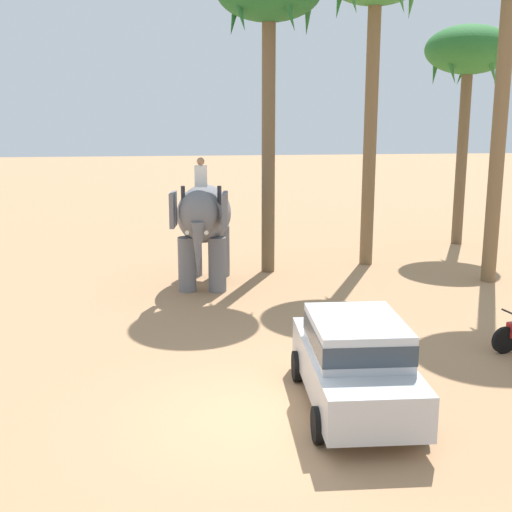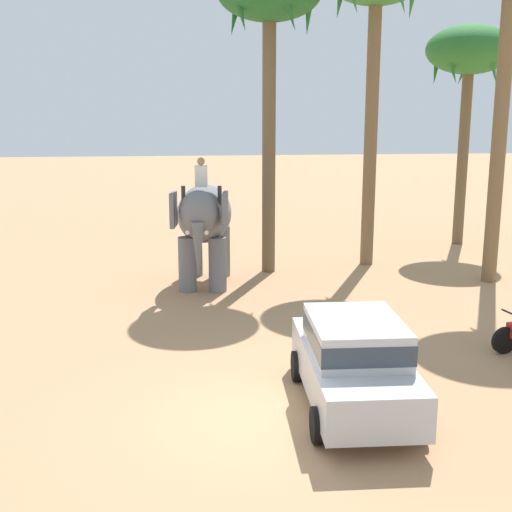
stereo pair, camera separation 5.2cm
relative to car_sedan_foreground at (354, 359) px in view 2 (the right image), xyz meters
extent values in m
plane|color=tan|center=(-1.75, -0.18, -0.93)|extent=(120.00, 120.00, 0.00)
cube|color=#B7BABF|center=(0.00, 0.04, -0.25)|extent=(1.83, 4.15, 0.76)
cube|color=#B7BABF|center=(0.00, -0.06, 0.45)|extent=(1.63, 2.15, 0.64)
cube|color=#2D3842|center=(0.00, -0.06, 0.45)|extent=(1.65, 2.17, 0.35)
cylinder|color=black|center=(-0.81, 1.33, -0.63)|extent=(0.20, 0.61, 0.60)
cylinder|color=black|center=(0.89, 1.28, -0.63)|extent=(0.20, 0.61, 0.60)
cylinder|color=black|center=(-0.89, -1.21, -0.63)|extent=(0.20, 0.61, 0.60)
cylinder|color=black|center=(0.81, -1.26, -0.63)|extent=(0.20, 0.61, 0.60)
ellipsoid|color=slate|center=(-2.36, 9.07, 1.22)|extent=(1.97, 3.27, 1.70)
cylinder|color=slate|center=(-2.04, 8.09, -0.13)|extent=(0.52, 0.52, 1.60)
cylinder|color=slate|center=(-2.91, 8.20, -0.13)|extent=(0.52, 0.52, 1.60)
cylinder|color=slate|center=(-1.81, 9.94, -0.13)|extent=(0.52, 0.52, 1.60)
cylinder|color=slate|center=(-2.68, 10.05, -0.13)|extent=(0.52, 0.52, 1.60)
ellipsoid|color=slate|center=(-2.56, 7.45, 1.52)|extent=(1.21, 1.13, 1.20)
cube|color=slate|center=(-1.83, 7.46, 1.57)|extent=(0.22, 0.81, 0.96)
cube|color=slate|center=(-3.26, 7.64, 1.57)|extent=(0.22, 0.81, 0.96)
cone|color=slate|center=(-2.61, 7.01, 0.52)|extent=(0.40, 0.40, 1.60)
cone|color=beige|center=(-2.35, 7.02, 1.02)|extent=(0.19, 0.57, 0.21)
cone|color=beige|center=(-2.86, 7.09, 1.02)|extent=(0.19, 0.57, 0.21)
cube|color=white|center=(-2.46, 8.22, 2.42)|extent=(0.37, 0.28, 0.60)
sphere|color=#A87A56|center=(-2.46, 8.22, 2.84)|extent=(0.22, 0.22, 0.22)
cylinder|color=#333338|center=(-1.95, 8.16, 1.87)|extent=(0.12, 0.12, 0.55)
cylinder|color=#333338|center=(-2.98, 8.29, 1.87)|extent=(0.12, 0.12, 0.55)
cylinder|color=black|center=(3.97, 2.33, -0.63)|extent=(0.61, 0.22, 0.60)
cylinder|color=black|center=(4.05, 2.35, -0.01)|extent=(0.15, 0.55, 0.04)
cylinder|color=brown|center=(3.19, 11.02, 3.60)|extent=(0.43, 0.43, 9.07)
cylinder|color=brown|center=(7.62, 14.00, 2.62)|extent=(0.41, 0.41, 7.09)
ellipsoid|color=#286B2D|center=(7.62, 14.00, 6.36)|extent=(3.20, 3.20, 1.80)
cone|color=#286B2D|center=(8.82, 14.00, 5.86)|extent=(0.40, 0.92, 1.64)
cone|color=#286B2D|center=(7.99, 15.14, 5.86)|extent=(0.91, 0.57, 1.67)
cone|color=#286B2D|center=(6.65, 14.71, 5.86)|extent=(0.73, 0.83, 1.69)
cone|color=#286B2D|center=(6.65, 13.30, 5.86)|extent=(0.73, 0.83, 1.69)
cone|color=#286B2D|center=(7.99, 12.86, 5.86)|extent=(0.91, 0.57, 1.67)
cylinder|color=brown|center=(-0.27, 10.33, 3.30)|extent=(0.42, 0.42, 8.46)
cone|color=#1E5B28|center=(0.93, 10.33, 7.23)|extent=(0.40, 0.92, 1.64)
cone|color=#1E5B28|center=(0.10, 11.47, 7.23)|extent=(0.91, 0.57, 1.67)
cone|color=#1E5B28|center=(-1.24, 11.04, 7.23)|extent=(0.73, 0.83, 1.69)
cone|color=#1E5B28|center=(-1.24, 9.63, 7.23)|extent=(0.73, 0.83, 1.69)
cone|color=#1E5B28|center=(0.10, 9.19, 7.23)|extent=(0.91, 0.57, 1.67)
cylinder|color=brown|center=(6.35, 8.37, 3.91)|extent=(0.44, 0.44, 9.67)
camera|label=1|loc=(-3.00, -11.28, 4.49)|focal=48.15mm
camera|label=2|loc=(-2.95, -11.28, 4.49)|focal=48.15mm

